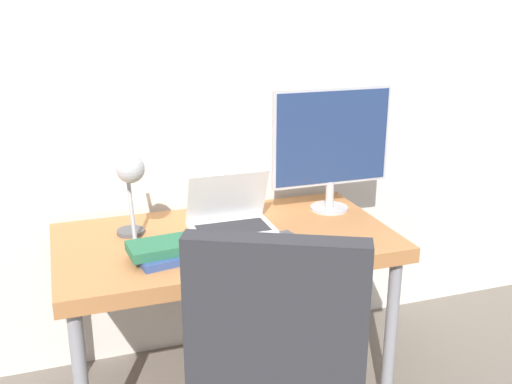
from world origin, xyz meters
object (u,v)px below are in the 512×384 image
Objects in this scene: office_chair at (279,382)px; book_stack at (164,250)px; laptop at (231,219)px; desk_lamp at (130,180)px; monitor at (332,142)px.

office_chair is 3.92× the size of book_stack.
desk_lamp is at bearing -177.07° from laptop.
laptop is at bearing 31.49° from book_stack.
laptop is 0.36m from book_stack.
desk_lamp is 0.29m from book_stack.
office_chair is at bearing -70.01° from desk_lamp.
desk_lamp is (-0.87, -0.12, -0.05)m from monitor.
monitor reaches higher than office_chair.
office_chair is at bearing -97.12° from laptop.
monitor is 1.99× the size of book_stack.
book_stack is at bearing -63.81° from desk_lamp.
monitor is 0.88m from desk_lamp.
monitor reaches higher than desk_lamp.
monitor is 1.17m from office_chair.
laptop is 1.22× the size of book_stack.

